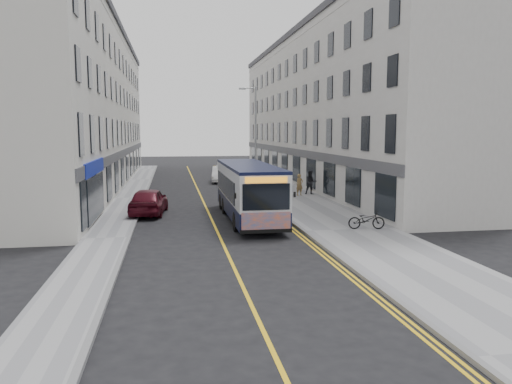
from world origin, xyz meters
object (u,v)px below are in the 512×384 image
object	(u,v)px
pedestrian_far	(311,182)
car_white	(221,174)
bicycle	(366,220)
car_maroon	(149,201)
streetlamp	(255,136)
pedestrian_near	(300,185)
city_bus	(248,189)

from	to	relation	value
pedestrian_far	car_white	distance (m)	12.16
bicycle	car_maroon	distance (m)	12.34
streetlamp	pedestrian_near	xyz separation A→B (m)	(2.82, -2.78, -3.49)
car_maroon	pedestrian_far	bearing A→B (deg)	-144.97
streetlamp	car_white	world-z (taller)	streetlamp
city_bus	bicycle	size ratio (longest dim) A/B	5.95
city_bus	bicycle	world-z (taller)	city_bus
streetlamp	car_maroon	distance (m)	12.05
pedestrian_far	city_bus	bearing A→B (deg)	-117.73
streetlamp	pedestrian_far	bearing A→B (deg)	-32.84
bicycle	car_maroon	size ratio (longest dim) A/B	0.38
car_maroon	streetlamp	bearing A→B (deg)	-125.00
car_white	car_maroon	bearing A→B (deg)	-101.85
bicycle	pedestrian_near	bearing A→B (deg)	9.03
bicycle	streetlamp	bearing A→B (deg)	19.46
streetlamp	pedestrian_far	distance (m)	5.60
city_bus	pedestrian_far	size ratio (longest dim) A/B	5.83
city_bus	pedestrian_near	bearing A→B (deg)	59.01
car_maroon	car_white	bearing A→B (deg)	-102.66
bicycle	pedestrian_far	bearing A→B (deg)	4.91
pedestrian_near	pedestrian_far	bearing A→B (deg)	4.36
streetlamp	car_maroon	bearing A→B (deg)	-131.18
pedestrian_near	car_maroon	distance (m)	11.93
pedestrian_near	bicycle	bearing A→B (deg)	-106.93
pedestrian_far	streetlamp	bearing A→B (deg)	153.72
streetlamp	car_maroon	size ratio (longest dim) A/B	1.76
bicycle	pedestrian_far	xyz separation A→B (m)	(0.94, 12.90, 0.43)
pedestrian_far	car_maroon	xyz separation A→B (m)	(-11.32, -6.24, -0.23)
streetlamp	pedestrian_near	distance (m)	5.27
streetlamp	pedestrian_far	world-z (taller)	streetlamp
city_bus	car_white	size ratio (longest dim) A/B	2.34
pedestrian_near	car_maroon	xyz separation A→B (m)	(-10.39, -5.87, -0.12)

